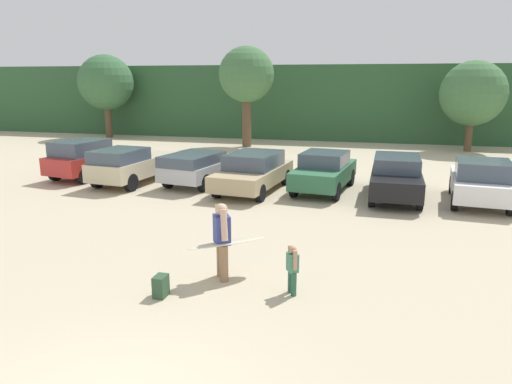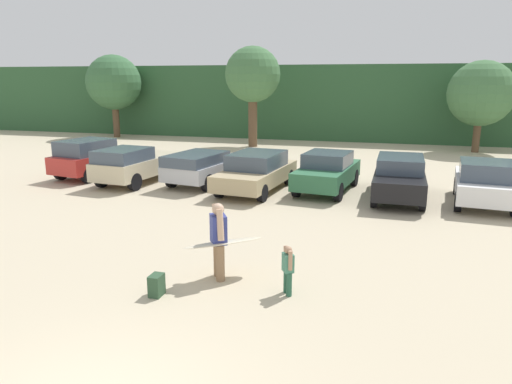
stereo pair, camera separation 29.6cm
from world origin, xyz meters
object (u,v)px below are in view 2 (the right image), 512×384
(parked_car_black, at_px, (399,177))
(parked_car_white, at_px, (485,182))
(person_adult, at_px, (219,237))
(parked_car_red, at_px, (94,157))
(surfboard_cream, at_px, (223,243))
(parked_car_tan, at_px, (256,171))
(parked_car_forest_green, at_px, (327,171))
(parked_car_silver, at_px, (205,166))
(parked_car_champagne, at_px, (135,164))
(person_child, at_px, (288,267))
(backpack_dropped, at_px, (157,285))

(parked_car_black, relative_size, parked_car_white, 1.12)
(parked_car_black, height_order, person_adult, person_adult)
(parked_car_red, height_order, surfboard_cream, parked_car_red)
(parked_car_tan, bearing_deg, parked_car_white, -83.89)
(parked_car_tan, relative_size, parked_car_forest_green, 1.10)
(parked_car_silver, bearing_deg, parked_car_white, -83.84)
(parked_car_red, distance_m, parked_car_silver, 5.40)
(parked_car_red, xyz_separation_m, parked_car_champagne, (2.52, -0.73, -0.06))
(parked_car_forest_green, xyz_separation_m, person_child, (0.43, -9.50, -0.21))
(parked_car_white, relative_size, backpack_dropped, 9.20)
(parked_car_white, bearing_deg, parked_car_forest_green, 88.70)
(parked_car_white, bearing_deg, parked_car_tan, 95.67)
(parked_car_champagne, distance_m, parked_car_white, 13.61)
(parked_car_champagne, distance_m, parked_car_black, 10.75)
(backpack_dropped, bearing_deg, parked_car_red, 129.17)
(parked_car_black, relative_size, person_child, 4.42)
(parked_car_tan, bearing_deg, parked_car_champagne, 96.51)
(parked_car_white, height_order, person_child, parked_car_white)
(parked_car_silver, distance_m, person_child, 11.05)
(parked_car_white, bearing_deg, parked_car_silver, 91.98)
(parked_car_forest_green, bearing_deg, person_adult, 179.87)
(parked_car_forest_green, bearing_deg, parked_car_silver, 97.09)
(backpack_dropped, bearing_deg, parked_car_champagne, 121.56)
(parked_car_red, distance_m, backpack_dropped, 13.33)
(person_adult, bearing_deg, parked_car_silver, -97.36)
(parked_car_black, bearing_deg, parked_car_champagne, 92.43)
(person_adult, relative_size, backpack_dropped, 3.84)
(person_adult, bearing_deg, surfboard_cream, 167.70)
(parked_car_forest_green, bearing_deg, parked_car_tan, 111.34)
(parked_car_silver, relative_size, surfboard_cream, 2.76)
(parked_car_tan, distance_m, parked_car_black, 5.43)
(parked_car_forest_green, relative_size, parked_car_white, 1.06)
(person_adult, distance_m, person_child, 1.73)
(parked_car_silver, bearing_deg, parked_car_tan, -95.98)
(parked_car_champagne, xyz_separation_m, parked_car_forest_green, (8.03, 0.69, -0.03))
(parked_car_silver, height_order, person_adult, person_adult)
(parked_car_champagne, bearing_deg, surfboard_cream, -134.26)
(person_child, xyz_separation_m, backpack_dropped, (-2.57, -0.79, -0.37))
(parked_car_tan, distance_m, parked_car_forest_green, 2.79)
(parked_car_white, height_order, person_adult, person_adult)
(parked_car_red, distance_m, person_child, 14.55)
(parked_car_champagne, bearing_deg, parked_car_tan, -83.58)
(person_adult, relative_size, surfboard_cream, 0.99)
(parked_car_silver, relative_size, person_child, 4.59)
(parked_car_red, height_order, person_child, parked_car_red)
(parked_car_tan, height_order, person_adult, person_adult)
(parked_car_silver, distance_m, parked_car_black, 7.88)
(parked_car_silver, height_order, parked_car_black, parked_car_black)
(parked_car_black, distance_m, surfboard_cream, 9.44)
(parked_car_champagne, height_order, parked_car_forest_green, parked_car_champagne)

